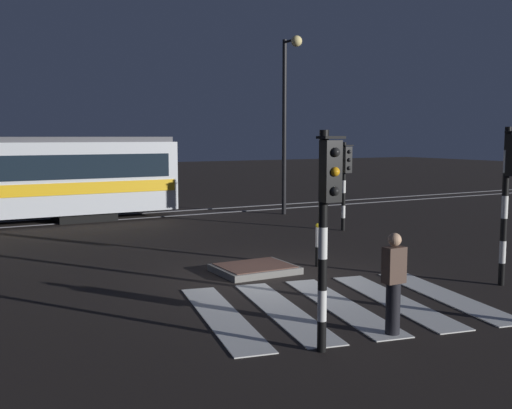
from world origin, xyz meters
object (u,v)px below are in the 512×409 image
object	(u,v)px
traffic_light_corner_far_right	(346,173)
street_lamp_trackside_right	(288,104)
traffic_light_corner_near_right	(509,182)
bollard_island_edge	(318,245)
traffic_light_kerb_mid_left	(327,208)
pedestrian_waiting_at_kerb	(394,283)

from	to	relation	value
traffic_light_corner_far_right	street_lamp_trackside_right	size ratio (longest dim) A/B	0.42
traffic_light_corner_near_right	street_lamp_trackside_right	distance (m)	12.94
traffic_light_corner_far_right	street_lamp_trackside_right	distance (m)	5.30
traffic_light_corner_near_right	street_lamp_trackside_right	world-z (taller)	street_lamp_trackside_right
street_lamp_trackside_right	bollard_island_edge	distance (m)	10.83
bollard_island_edge	traffic_light_kerb_mid_left	bearing A→B (deg)	-123.67
traffic_light_corner_near_right	traffic_light_corner_far_right	bearing A→B (deg)	78.16
bollard_island_edge	pedestrian_waiting_at_kerb	bearing A→B (deg)	-111.22
traffic_light_corner_near_right	street_lamp_trackside_right	bearing A→B (deg)	80.22
street_lamp_trackside_right	pedestrian_waiting_at_kerb	world-z (taller)	street_lamp_trackside_right
traffic_light_kerb_mid_left	street_lamp_trackside_right	size ratio (longest dim) A/B	0.47
street_lamp_trackside_right	pedestrian_waiting_at_kerb	size ratio (longest dim) A/B	4.23
traffic_light_corner_near_right	traffic_light_corner_far_right	world-z (taller)	traffic_light_corner_near_right
traffic_light_corner_near_right	traffic_light_corner_far_right	distance (m)	8.11
traffic_light_kerb_mid_left	traffic_light_corner_far_right	world-z (taller)	traffic_light_kerb_mid_left
street_lamp_trackside_right	bollard_island_edge	size ratio (longest dim) A/B	6.52
traffic_light_kerb_mid_left	street_lamp_trackside_right	distance (m)	16.32
traffic_light_corner_near_right	traffic_light_kerb_mid_left	bearing A→B (deg)	-165.95
traffic_light_corner_far_right	street_lamp_trackside_right	world-z (taller)	street_lamp_trackside_right
traffic_light_corner_far_right	bollard_island_edge	size ratio (longest dim) A/B	2.76
traffic_light_kerb_mid_left	bollard_island_edge	bearing A→B (deg)	56.33
traffic_light_corner_far_right	pedestrian_waiting_at_kerb	bearing A→B (deg)	-123.18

